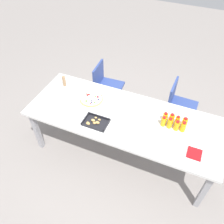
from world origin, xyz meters
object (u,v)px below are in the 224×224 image
(plate_stack, at_px, (126,112))
(party_table, at_px, (123,119))
(chair_near_right, at_px, (105,84))
(juice_bottle_2, at_px, (172,119))
(juice_bottle_4, at_px, (183,127))
(snack_tray, at_px, (95,122))
(napkin_stack, at_px, (194,154))
(juice_bottle_5, at_px, (177,126))
(chair_near_left, at_px, (178,103))
(juice_bottle_1, at_px, (177,121))
(juice_bottle_0, at_px, (185,123))
(juice_bottle_6, at_px, (170,123))
(fruit_pizza, at_px, (91,99))
(juice_bottle_7, at_px, (163,121))
(cardboard_tube, at_px, (64,81))
(juice_bottle_3, at_px, (165,117))

(plate_stack, bearing_deg, party_table, 84.54)
(chair_near_right, distance_m, juice_bottle_2, 1.37)
(juice_bottle_4, xyz_separation_m, snack_tray, (0.98, 0.29, -0.05))
(chair_near_right, xyz_separation_m, napkin_stack, (-1.50, 1.01, 0.26))
(juice_bottle_2, height_order, juice_bottle_5, juice_bottle_2)
(party_table, height_order, chair_near_left, chair_near_left)
(juice_bottle_1, height_order, juice_bottle_5, juice_bottle_5)
(juice_bottle_1, xyz_separation_m, plate_stack, (0.63, 0.05, -0.05))
(juice_bottle_1, relative_size, juice_bottle_2, 0.95)
(party_table, height_order, snack_tray, snack_tray)
(juice_bottle_4, bearing_deg, juice_bottle_0, -91.90)
(chair_near_left, relative_size, juice_bottle_2, 5.94)
(juice_bottle_5, distance_m, juice_bottle_6, 0.08)
(snack_tray, bearing_deg, fruit_pizza, -57.20)
(chair_near_right, height_order, napkin_stack, chair_near_right)
(party_table, height_order, chair_near_right, chair_near_right)
(juice_bottle_7, bearing_deg, party_table, 5.18)
(chair_near_right, distance_m, cardboard_tube, 0.75)
(juice_bottle_1, bearing_deg, cardboard_tube, -3.82)
(juice_bottle_6, distance_m, juice_bottle_7, 0.07)
(cardboard_tube, bearing_deg, chair_near_right, -124.41)
(chair_near_right, distance_m, juice_bottle_7, 1.35)
(juice_bottle_5, distance_m, juice_bottle_7, 0.16)
(chair_near_right, distance_m, juice_bottle_1, 1.43)
(juice_bottle_7, xyz_separation_m, snack_tray, (0.76, 0.29, -0.05))
(juice_bottle_5, bearing_deg, juice_bottle_4, -172.82)
(juice_bottle_7, height_order, cardboard_tube, cardboard_tube)
(fruit_pizza, bearing_deg, juice_bottle_6, 175.90)
(fruit_pizza, bearing_deg, napkin_stack, 166.10)
(chair_near_left, bearing_deg, snack_tray, -37.75)
(plate_stack, bearing_deg, chair_near_left, -128.49)
(juice_bottle_6, distance_m, napkin_stack, 0.44)
(fruit_pizza, height_order, cardboard_tube, cardboard_tube)
(juice_bottle_4, distance_m, snack_tray, 1.03)
(chair_near_left, bearing_deg, chair_near_right, -88.16)
(party_table, distance_m, juice_bottle_6, 0.58)
(juice_bottle_4, bearing_deg, juice_bottle_2, -25.47)
(juice_bottle_1, distance_m, juice_bottle_2, 0.07)
(juice_bottle_1, xyz_separation_m, napkin_stack, (-0.27, 0.35, -0.05))
(party_table, xyz_separation_m, juice_bottle_3, (-0.49, -0.12, 0.12))
(chair_near_right, bearing_deg, fruit_pizza, 5.11)
(chair_near_right, bearing_deg, chair_near_left, 86.81)
(juice_bottle_0, xyz_separation_m, cardboard_tube, (1.69, -0.11, 0.01))
(juice_bottle_6, bearing_deg, chair_near_left, -91.03)
(napkin_stack, bearing_deg, party_table, -14.27)
(juice_bottle_2, bearing_deg, fruit_pizza, 0.27)
(juice_bottle_0, relative_size, juice_bottle_6, 0.98)
(juice_bottle_0, distance_m, cardboard_tube, 1.70)
(juice_bottle_1, xyz_separation_m, juice_bottle_3, (0.15, 0.00, -0.00))
(juice_bottle_5, relative_size, plate_stack, 0.65)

